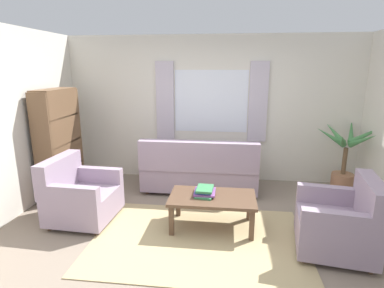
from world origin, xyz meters
TOP-DOWN VIEW (x-y plane):
  - ground_plane at (0.00, 0.00)m, footprint 6.24×6.24m
  - wall_back at (0.00, 2.26)m, footprint 5.32×0.12m
  - window_with_curtains at (0.00, 2.18)m, footprint 1.98×0.07m
  - area_rug at (0.00, 0.00)m, footprint 2.56×1.76m
  - couch at (-0.13, 1.55)m, footprint 1.90×0.82m
  - armchair_left at (-1.66, 0.33)m, footprint 0.86×0.88m
  - armchair_right at (1.61, -0.04)m, footprint 0.94×0.95m
  - coffee_table at (0.15, 0.33)m, footprint 1.10×0.64m
  - book_stack_on_table at (0.04, 0.37)m, footprint 0.27×0.36m
  - potted_plant at (2.24, 1.75)m, footprint 1.16×1.04m
  - bookshelf at (-2.35, 1.21)m, footprint 0.30×0.94m

SIDE VIEW (x-z plane):
  - ground_plane at x=0.00m, z-range 0.00..0.00m
  - area_rug at x=0.00m, z-range 0.00..0.01m
  - armchair_left at x=-1.66m, z-range -0.09..0.79m
  - armchair_right at x=1.61m, z-range -0.09..0.79m
  - couch at x=-0.13m, z-range -0.09..0.83m
  - coffee_table at x=0.15m, z-range 0.16..0.60m
  - book_stack_on_table at x=0.04m, z-range 0.44..0.53m
  - potted_plant at x=2.24m, z-range -0.07..1.14m
  - bookshelf at x=-2.35m, z-range -0.07..1.65m
  - wall_back at x=0.00m, z-range 0.00..2.60m
  - window_with_curtains at x=0.00m, z-range 0.75..2.15m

